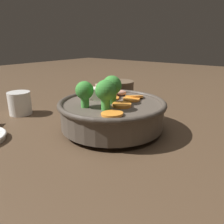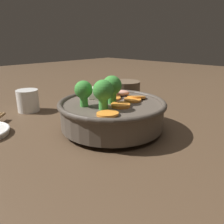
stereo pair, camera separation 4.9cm
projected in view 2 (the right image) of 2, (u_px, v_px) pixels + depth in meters
name	position (u px, v px, depth m)	size (l,w,h in m)	color
ground_plane	(112.00, 129.00, 0.50)	(3.00, 3.00, 0.00)	#4C3826
stirfry_bowl	(112.00, 110.00, 0.49)	(0.24, 0.24, 0.12)	#51473D
tea_cup	(28.00, 100.00, 0.62)	(0.06, 0.06, 0.06)	white
dark_mug	(126.00, 94.00, 0.66)	(0.11, 0.09, 0.08)	brown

